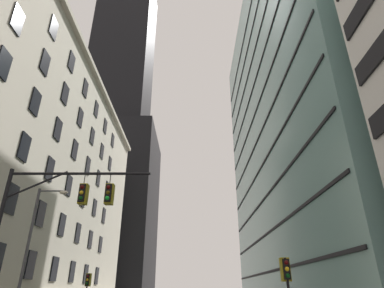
{
  "coord_description": "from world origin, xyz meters",
  "views": [
    {
      "loc": [
        2.37,
        -9.87,
        2.0
      ],
      "look_at": [
        2.31,
        19.49,
        15.69
      ],
      "focal_mm": 29.67,
      "sensor_mm": 36.0,
      "label": 1
    }
  ],
  "objects_px": {
    "traffic_light_near_right": "(287,273)",
    "street_lamppost": "(34,240)",
    "traffic_light_far_left": "(89,282)",
    "traffic_signal_mast": "(59,212)"
  },
  "relations": [
    {
      "from": "street_lamppost",
      "to": "traffic_light_far_left",
      "type": "bearing_deg",
      "value": 84.59
    },
    {
      "from": "traffic_light_near_right",
      "to": "street_lamppost",
      "type": "distance_m",
      "value": 15.13
    },
    {
      "from": "traffic_signal_mast",
      "to": "traffic_light_far_left",
      "type": "relative_size",
      "value": 2.31
    },
    {
      "from": "traffic_light_far_left",
      "to": "street_lamppost",
      "type": "xyz_separation_m",
      "value": [
        -0.89,
        -9.42,
        2.13
      ]
    },
    {
      "from": "traffic_light_near_right",
      "to": "street_lamppost",
      "type": "height_order",
      "value": "street_lamppost"
    },
    {
      "from": "traffic_light_near_right",
      "to": "street_lamppost",
      "type": "xyz_separation_m",
      "value": [
        -14.29,
        4.49,
        2.12
      ]
    },
    {
      "from": "traffic_light_far_left",
      "to": "street_lamppost",
      "type": "bearing_deg",
      "value": -95.41
    },
    {
      "from": "traffic_light_near_right",
      "to": "street_lamppost",
      "type": "bearing_deg",
      "value": 162.54
    },
    {
      "from": "traffic_signal_mast",
      "to": "traffic_light_far_left",
      "type": "xyz_separation_m",
      "value": [
        -2.43,
        14.32,
        -2.8
      ]
    },
    {
      "from": "traffic_signal_mast",
      "to": "street_lamppost",
      "type": "relative_size",
      "value": 0.94
    }
  ]
}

